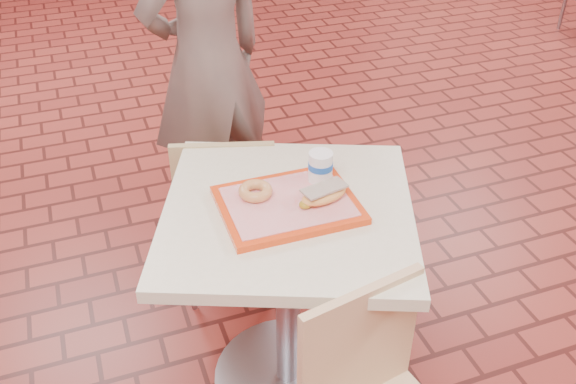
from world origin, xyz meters
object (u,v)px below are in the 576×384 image
object	(u,v)px
ring_donut	(255,191)
serving_tray	(288,205)
paper_cup	(321,166)
long_john_donut	(323,195)
main_table	(288,272)
customer	(208,61)
chair_main_back	(227,208)

from	to	relation	value
ring_donut	serving_tray	bearing A→B (deg)	-36.94
ring_donut	paper_cup	size ratio (longest dim) A/B	1.07
serving_tray	paper_cup	world-z (taller)	paper_cup
serving_tray	long_john_donut	bearing A→B (deg)	-19.19
main_table	serving_tray	size ratio (longest dim) A/B	1.96
main_table	customer	bearing A→B (deg)	89.22
chair_main_back	paper_cup	distance (m)	0.65
long_john_donut	serving_tray	bearing A→B (deg)	160.81
customer	serving_tray	size ratio (longest dim) A/B	4.15
chair_main_back	ring_donut	bearing A→B (deg)	104.62
customer	main_table	bearing A→B (deg)	67.88
long_john_donut	paper_cup	bearing A→B (deg)	71.67
customer	ring_donut	bearing A→B (deg)	62.99
chair_main_back	ring_donut	distance (m)	0.61
long_john_donut	main_table	bearing A→B (deg)	160.81
chair_main_back	long_john_donut	distance (m)	0.71
chair_main_back	customer	size ratio (longest dim) A/B	0.48
chair_main_back	long_john_donut	bearing A→B (deg)	123.33
ring_donut	paper_cup	xyz separation A→B (m)	(0.22, 0.01, 0.03)
main_table	chair_main_back	bearing A→B (deg)	97.18
chair_main_back	ring_donut	xyz separation A→B (m)	(-0.02, -0.46, 0.40)
long_john_donut	paper_cup	distance (m)	0.12
main_table	long_john_donut	bearing A→B (deg)	-19.19
main_table	serving_tray	bearing A→B (deg)	-90.00
main_table	serving_tray	xyz separation A→B (m)	(0.00, -0.00, 0.28)
chair_main_back	serving_tray	bearing A→B (deg)	113.97
ring_donut	paper_cup	world-z (taller)	paper_cup
ring_donut	main_table	bearing A→B (deg)	-36.94
chair_main_back	serving_tray	world-z (taller)	serving_tray
customer	ring_donut	distance (m)	0.99
main_table	long_john_donut	distance (m)	0.33
chair_main_back	serving_tray	xyz separation A→B (m)	(0.07, -0.53, 0.37)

